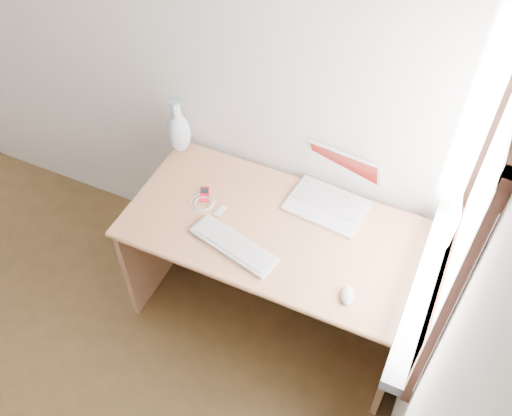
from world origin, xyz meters
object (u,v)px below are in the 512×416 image
at_px(external_keyboard, 233,245).
at_px(laptop, 331,192).
at_px(vase, 178,131).
at_px(desk, 281,243).

bearing_deg(external_keyboard, laptop, 70.04).
bearing_deg(vase, external_keyboard, -40.75).
bearing_deg(vase, laptop, -0.82).
distance_m(laptop, external_keyboard, 0.52).
bearing_deg(laptop, desk, -127.39).
bearing_deg(desk, external_keyboard, -115.87).
xyz_separation_m(desk, vase, (-0.64, 0.19, 0.33)).
height_order(external_keyboard, vase, vase).
bearing_deg(laptop, vase, -175.08).
relative_size(external_keyboard, vase, 1.40).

